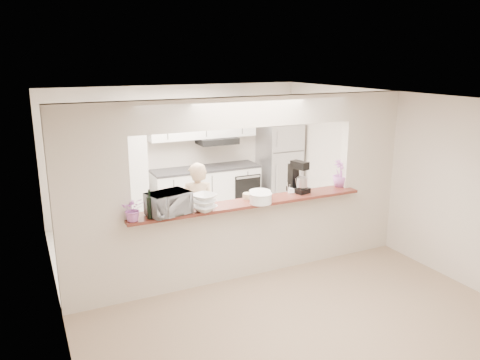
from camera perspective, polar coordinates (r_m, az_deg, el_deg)
floor at (r=6.81m, az=0.90°, el=-11.29°), size 6.00×6.00×0.00m
tile_overlay at (r=8.11m, az=-4.02°, el=-6.91°), size 5.00×2.90×0.01m
partition at (r=6.31m, az=0.95°, el=0.91°), size 5.00×0.15×2.50m
bar_counter at (r=6.58m, az=0.93°, el=-6.80°), size 3.40×0.38×1.09m
kitchen_cabinets at (r=8.82m, az=-8.07°, el=1.36°), size 3.15×0.62×2.25m
refrigerator at (r=9.67m, az=4.80°, el=1.87°), size 0.75×0.70×1.70m
flower_left at (r=5.72m, az=-12.89°, el=-3.48°), size 0.31×0.29×0.29m
wine_bottle_a at (r=5.77m, az=-10.94°, el=-3.44°), size 0.06×0.06×0.32m
wine_bottle_b at (r=5.77m, az=-10.95°, el=-3.27°), size 0.07×0.07×0.36m
toaster_oven at (r=5.88m, az=-8.72°, el=-2.83°), size 0.59×0.47×0.28m
serving_bowls at (r=5.96m, az=-4.37°, el=-2.79°), size 0.39×0.39×0.22m
plate_stack_a at (r=6.27m, az=2.53°, el=-2.24°), size 0.31×0.31×0.14m
plate_stack_b at (r=6.51m, az=2.46°, el=-1.75°), size 0.30×0.30×0.11m
red_bowl at (r=6.56m, az=2.19°, el=-1.83°), size 0.14×0.14×0.06m
tan_bowl at (r=6.49m, az=1.02°, el=-1.95°), size 0.16×0.16×0.07m
utensil_caddy at (r=6.81m, az=6.79°, el=-0.81°), size 0.25×0.18×0.21m
stand_mixer at (r=6.82m, az=7.08°, el=0.23°), size 0.27×0.35×0.46m
flower_right at (r=7.22m, az=12.12°, el=0.80°), size 0.24×0.24×0.40m
person at (r=7.05m, az=-5.18°, el=-3.87°), size 0.63×0.51×1.50m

